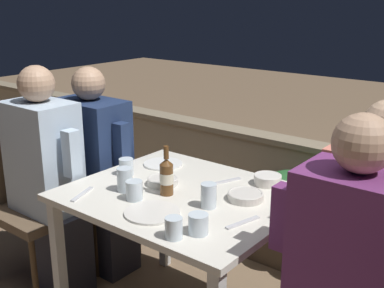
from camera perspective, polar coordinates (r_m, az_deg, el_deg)
parapet_wall at (r=3.49m, az=13.71°, el=-4.83°), size 9.00×0.18×0.63m
dining_table at (r=2.27m, az=-1.02°, el=-7.89°), size 1.03×0.86×0.73m
planter_hedge at (r=3.02m, az=14.02°, el=-8.45°), size 0.70×0.47×0.57m
chair_left_near at (r=2.90m, az=-18.76°, el=-5.21°), size 0.48×0.48×0.88m
person_blue_shirt at (r=2.71m, az=-16.57°, el=-4.32°), size 0.47×0.26×1.26m
chair_left_far at (r=3.05m, az=-13.54°, el=-3.65°), size 0.48×0.48×0.88m
person_navy_jumper at (r=2.88m, az=-11.10°, el=-3.17°), size 0.50×0.26×1.22m
person_coral_top at (r=2.07m, az=19.76°, el=-11.86°), size 0.48×0.26×1.25m
beer_bottle at (r=2.19m, az=-3.04°, el=-3.82°), size 0.06×0.06×0.23m
plate_0 at (r=2.03m, az=-4.75°, el=-8.08°), size 0.23×0.23×0.01m
plate_1 at (r=2.59m, az=-3.44°, el=-2.37°), size 0.21×0.21×0.01m
bowl_0 at (r=2.16m, az=6.38°, el=-6.09°), size 0.16×0.16×0.04m
bowl_1 at (r=2.32m, az=-3.49°, el=-4.36°), size 0.15×0.15×0.04m
bowl_2 at (r=2.35m, az=8.95°, el=-4.12°), size 0.13×0.13×0.05m
glass_cup_0 at (r=2.07m, az=1.98°, el=-6.13°), size 0.07×0.07×0.11m
glass_cup_1 at (r=2.16m, az=-6.86°, el=-5.48°), size 0.08×0.08×0.09m
glass_cup_2 at (r=1.82m, az=-2.18°, el=-9.91°), size 0.07×0.07×0.08m
glass_cup_3 at (r=2.25m, az=-7.97°, el=-4.20°), size 0.07×0.07×0.11m
glass_cup_4 at (r=1.85m, az=0.75°, el=-9.46°), size 0.08×0.08×0.08m
glass_cup_5 at (r=2.46m, az=-7.77°, el=-2.69°), size 0.07×0.07×0.09m
fork_0 at (r=2.36m, az=4.00°, el=-4.44°), size 0.08×0.16×0.01m
fork_1 at (r=2.26m, az=-12.89°, el=-5.81°), size 0.08×0.17×0.01m
fork_2 at (r=1.95m, az=6.02°, el=-9.23°), size 0.06×0.17×0.01m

